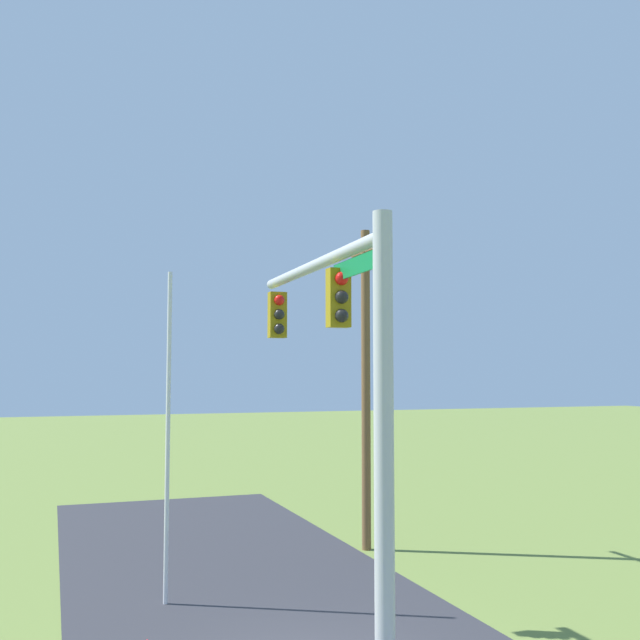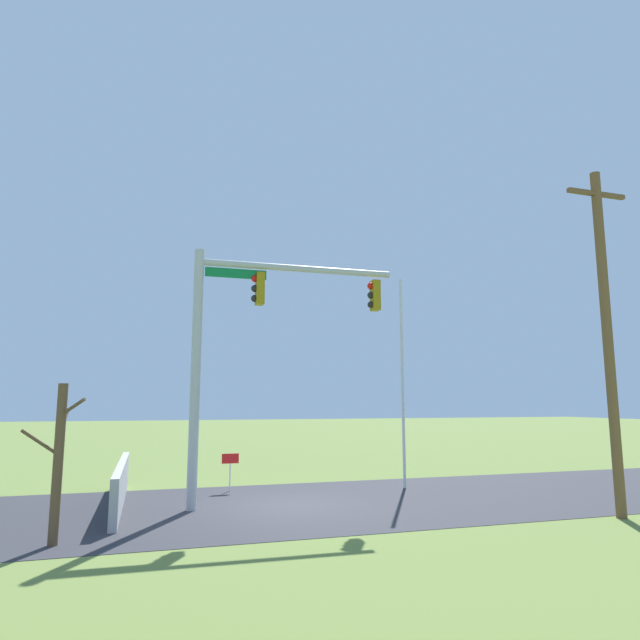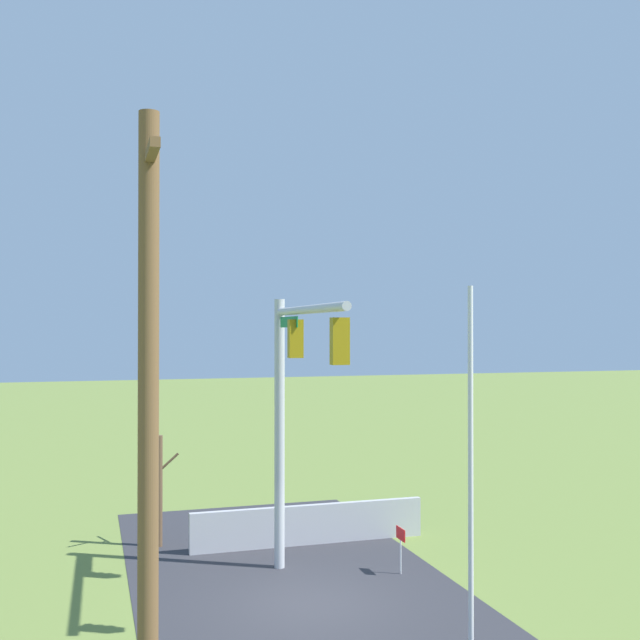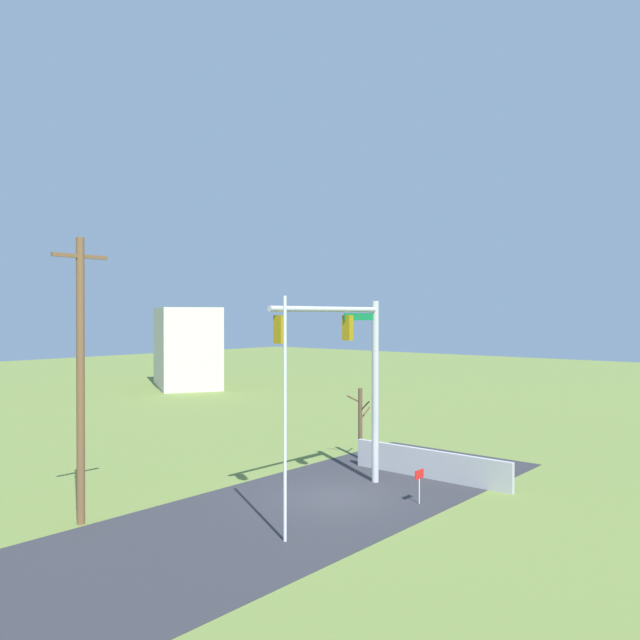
{
  "view_description": "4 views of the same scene",
  "coord_description": "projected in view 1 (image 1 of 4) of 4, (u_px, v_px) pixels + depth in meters",
  "views": [
    {
      "loc": [
        12.01,
        -4.29,
        5.02
      ],
      "look_at": [
        -0.1,
        0.12,
        5.96
      ],
      "focal_mm": 41.25,
      "sensor_mm": 36.0,
      "label": 1
    },
    {
      "loc": [
        4.0,
        15.79,
        2.89
      ],
      "look_at": [
        -0.77,
        0.49,
        5.32
      ],
      "focal_mm": 30.78,
      "sensor_mm": 36.0,
      "label": 2
    },
    {
      "loc": [
        -17.25,
        4.97,
        6.51
      ],
      "look_at": [
        -0.97,
        -0.0,
        6.69
      ],
      "focal_mm": 42.5,
      "sensor_mm": 36.0,
      "label": 3
    },
    {
      "loc": [
        -18.41,
        -14.87,
        6.73
      ],
      "look_at": [
        0.1,
        0.69,
        6.54
      ],
      "focal_mm": 36.07,
      "sensor_mm": 36.0,
      "label": 4
    }
  ],
  "objects": [
    {
      "name": "road_surface",
      "position": [
        254.0,
        602.0,
        16.1
      ],
      "size": [
        28.0,
        8.0,
        0.01
      ],
      "primitive_type": "cube",
      "color": "#2D2D33",
      "rests_on": "ground_plane"
    },
    {
      "name": "utility_pole",
      "position": [
        366.0,
        382.0,
        21.28
      ],
      "size": [
        1.9,
        0.26,
        9.21
      ],
      "color": "brown",
      "rests_on": "ground_plane"
    },
    {
      "name": "signal_mast",
      "position": [
        346.0,
        375.0,
        11.53
      ],
      "size": [
        6.07,
        0.43,
        7.29
      ],
      "color": "#B2B5BA",
      "rests_on": "ground_plane"
    },
    {
      "name": "flagpole",
      "position": [
        168.0,
        435.0,
        16.24
      ],
      "size": [
        0.1,
        0.1,
        7.3
      ],
      "primitive_type": "cylinder",
      "color": "silver",
      "rests_on": "ground_plane"
    }
  ]
}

